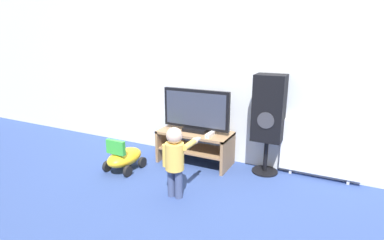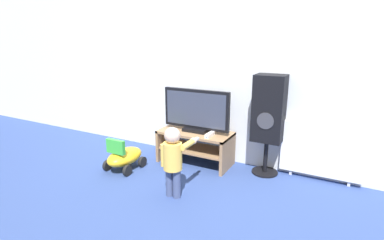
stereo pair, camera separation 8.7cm
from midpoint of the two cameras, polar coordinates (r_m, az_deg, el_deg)
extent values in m
plane|color=navy|center=(3.79, -1.59, -9.30)|extent=(16.00, 16.00, 0.00)
cube|color=silver|center=(3.93, 1.99, 11.26)|extent=(10.00, 0.06, 2.60)
cube|color=#93704C|center=(3.83, -0.05, -2.43)|extent=(0.94, 0.45, 0.03)
cube|color=#93704C|center=(3.90, -0.05, -5.50)|extent=(0.90, 0.41, 0.02)
cube|color=#93704C|center=(4.10, -5.68, -4.19)|extent=(0.04, 0.45, 0.43)
cube|color=#93704C|center=(3.72, 6.18, -6.27)|extent=(0.04, 0.45, 0.43)
cube|color=black|center=(3.83, 0.10, -1.84)|extent=(0.31, 0.20, 0.04)
cube|color=black|center=(3.76, 0.11, 2.09)|extent=(0.89, 0.05, 0.50)
cube|color=#333847|center=(3.74, -0.09, 2.00)|extent=(0.82, 0.01, 0.43)
cube|color=white|center=(3.63, 2.78, -2.79)|extent=(0.05, 0.20, 0.05)
cube|color=#3F8CE5|center=(3.55, 2.12, -3.25)|extent=(0.03, 0.00, 0.01)
cube|color=white|center=(3.86, -4.59, -1.90)|extent=(0.10, 0.13, 0.02)
cylinder|color=#337FD8|center=(3.86, -4.59, -1.71)|extent=(0.01, 0.01, 0.00)
cylinder|color=#3F4C72|center=(3.14, -4.75, -11.71)|extent=(0.08, 0.08, 0.31)
cylinder|color=#3F4C72|center=(3.11, -3.38, -12.05)|extent=(0.08, 0.08, 0.31)
cylinder|color=#E5B74C|center=(3.00, -4.18, -6.92)|extent=(0.19, 0.19, 0.28)
sphere|color=beige|center=(2.93, -4.26, -2.95)|extent=(0.16, 0.16, 0.16)
cylinder|color=#E5B74C|center=(3.06, -5.95, -6.75)|extent=(0.06, 0.06, 0.23)
cylinder|color=#E5B74C|center=(3.01, -1.27, -4.68)|extent=(0.06, 0.23, 0.06)
sphere|color=beige|center=(3.11, -0.26, -4.02)|extent=(0.07, 0.07, 0.07)
cube|color=white|center=(3.14, 0.07, -3.80)|extent=(0.03, 0.13, 0.02)
cylinder|color=black|center=(3.80, 13.01, -9.48)|extent=(0.31, 0.31, 0.02)
cylinder|color=black|center=(3.72, 13.20, -6.72)|extent=(0.05, 0.05, 0.42)
cube|color=black|center=(3.55, 13.78, 2.23)|extent=(0.35, 0.26, 0.77)
cylinder|color=#38383D|center=(3.45, 13.14, -0.10)|extent=(0.19, 0.01, 0.19)
ellipsoid|color=gold|center=(3.82, -13.36, -6.90)|extent=(0.31, 0.53, 0.19)
cube|color=green|center=(3.66, -14.99, -5.04)|extent=(0.25, 0.05, 0.17)
cylinder|color=black|center=(4.05, -13.67, -7.04)|extent=(0.04, 0.13, 0.13)
cylinder|color=black|center=(3.87, -10.07, -7.93)|extent=(0.04, 0.13, 0.13)
cylinder|color=black|center=(3.86, -16.49, -8.44)|extent=(0.04, 0.13, 0.13)
cylinder|color=black|center=(3.66, -12.82, -9.49)|extent=(0.04, 0.13, 0.13)
cube|color=white|center=(3.70, 22.82, -5.14)|extent=(0.89, 0.08, 0.60)
cube|color=silver|center=(3.85, 17.63, -9.19)|extent=(0.03, 0.05, 0.06)
cube|color=silver|center=(3.82, 27.01, -10.39)|extent=(0.03, 0.05, 0.06)
camera|label=1|loc=(0.04, -90.67, -0.19)|focal=28.00mm
camera|label=2|loc=(0.04, 89.33, 0.19)|focal=28.00mm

